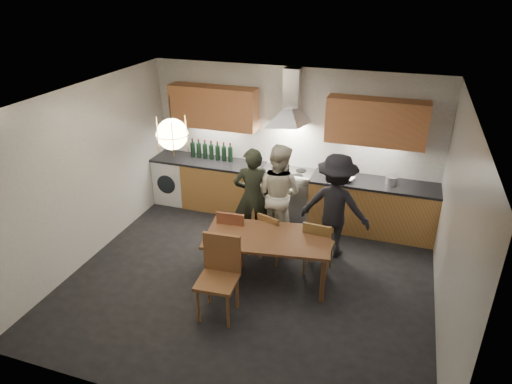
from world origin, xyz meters
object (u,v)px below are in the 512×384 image
(person_right, at_px, (335,206))
(wine_bottles, at_px, (211,150))
(person_mid, at_px, (278,193))
(stock_pot, at_px, (391,181))
(person_left, at_px, (252,196))
(dining_table, at_px, (268,242))
(mixing_bowl, at_px, (346,179))
(chair_back_left, at_px, (233,233))
(chair_front, at_px, (220,271))

(person_right, relative_size, wine_bottles, 2.00)
(person_mid, bearing_deg, stock_pot, -142.08)
(person_left, bearing_deg, person_mid, -172.91)
(dining_table, height_order, mixing_bowl, mixing_bowl)
(person_left, bearing_deg, mixing_bowl, -169.82)
(stock_pot, bearing_deg, chair_back_left, -142.29)
(chair_back_left, relative_size, wine_bottles, 1.09)
(person_right, distance_m, wine_bottles, 2.63)
(person_right, bearing_deg, person_left, 7.47)
(person_right, bearing_deg, wine_bottles, -16.44)
(chair_back_left, height_order, person_right, person_right)
(chair_back_left, distance_m, wine_bottles, 2.10)
(chair_back_left, relative_size, mixing_bowl, 3.44)
(mixing_bowl, bearing_deg, dining_table, -113.71)
(mixing_bowl, height_order, stock_pot, stock_pot)
(person_mid, bearing_deg, person_left, 43.62)
(person_mid, bearing_deg, chair_back_left, 79.16)
(chair_front, xyz_separation_m, mixing_bowl, (1.16, 2.58, 0.32))
(person_left, xyz_separation_m, mixing_bowl, (1.33, 0.83, 0.13))
(chair_back_left, distance_m, chair_front, 1.07)
(stock_pot, bearing_deg, chair_front, -125.01)
(person_right, bearing_deg, chair_front, 63.36)
(stock_pot, bearing_deg, mixing_bowl, -172.97)
(chair_front, distance_m, mixing_bowl, 2.85)
(person_left, bearing_deg, chair_front, 73.41)
(person_mid, height_order, stock_pot, person_mid)
(chair_front, xyz_separation_m, person_right, (1.13, 1.78, 0.21))
(person_mid, height_order, mixing_bowl, person_mid)
(chair_front, relative_size, person_right, 0.65)
(dining_table, relative_size, chair_back_left, 2.02)
(chair_front, relative_size, wine_bottles, 1.30)
(chair_back_left, bearing_deg, person_left, -99.31)
(mixing_bowl, bearing_deg, wine_bottles, 175.58)
(dining_table, xyz_separation_m, person_left, (-0.55, 0.94, 0.16))
(chair_front, xyz_separation_m, person_left, (-0.16, 1.74, 0.19))
(chair_front, distance_m, stock_pot, 3.27)
(person_right, bearing_deg, person_mid, -4.13)
(person_left, distance_m, person_right, 1.29)
(person_right, height_order, stock_pot, person_right)
(dining_table, distance_m, mixing_bowl, 1.96)
(chair_front, bearing_deg, person_mid, 80.27)
(chair_front, bearing_deg, chair_back_left, 98.47)
(dining_table, relative_size, stock_pot, 9.54)
(chair_front, bearing_deg, person_left, 91.47)
(chair_front, xyz_separation_m, person_mid, (0.20, 1.95, 0.21))
(person_mid, bearing_deg, person_right, -175.22)
(mixing_bowl, distance_m, stock_pot, 0.71)
(chair_back_left, relative_size, person_left, 0.56)
(person_right, distance_m, stock_pot, 1.16)
(person_right, bearing_deg, mixing_bowl, -86.99)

